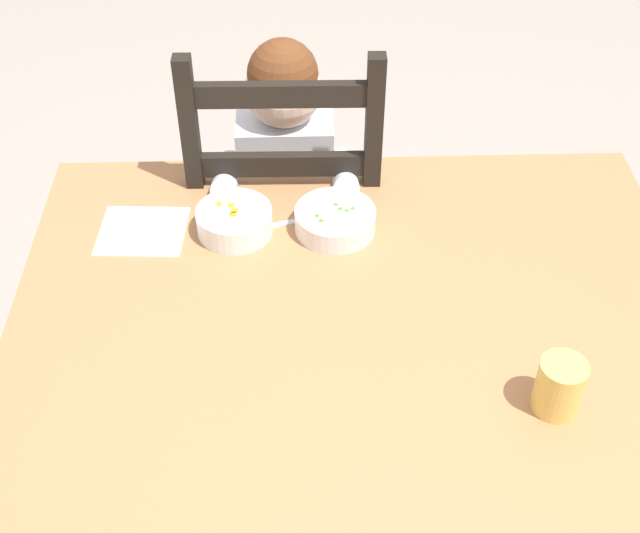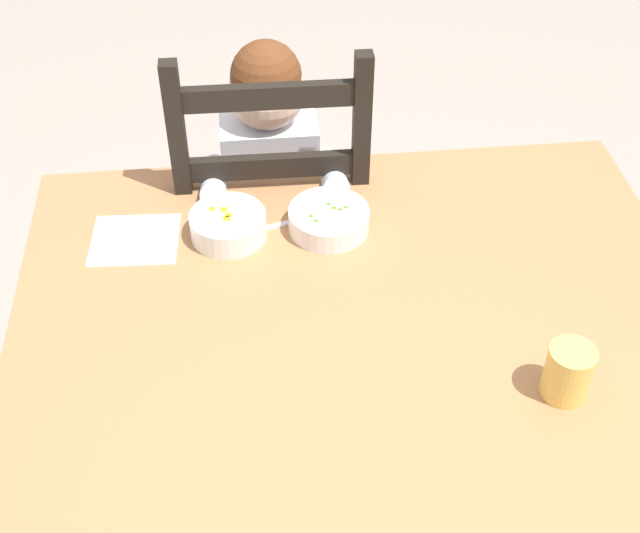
{
  "view_description": "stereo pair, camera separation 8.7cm",
  "coord_description": "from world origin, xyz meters",
  "px_view_note": "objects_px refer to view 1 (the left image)",
  "views": [
    {
      "loc": [
        -0.1,
        -1.09,
        1.81
      ],
      "look_at": [
        -0.07,
        0.07,
        0.76
      ],
      "focal_mm": 47.87,
      "sensor_mm": 36.0,
      "label": 1
    },
    {
      "loc": [
        -0.19,
        -1.09,
        1.81
      ],
      "look_at": [
        -0.07,
        0.07,
        0.76
      ],
      "focal_mm": 47.87,
      "sensor_mm": 36.0,
      "label": 2
    }
  ],
  "objects_px": {
    "child_figure": "(286,175)",
    "bowl_of_carrots": "(234,220)",
    "drinking_cup": "(559,386)",
    "dining_chair": "(287,227)",
    "spoon": "(265,227)",
    "bowl_of_peas": "(335,220)",
    "dining_table": "(356,347)"
  },
  "relations": [
    {
      "from": "child_figure",
      "to": "bowl_of_carrots",
      "type": "distance_m",
      "value": 0.33
    },
    {
      "from": "child_figure",
      "to": "drinking_cup",
      "type": "height_order",
      "value": "child_figure"
    },
    {
      "from": "dining_chair",
      "to": "spoon",
      "type": "height_order",
      "value": "dining_chair"
    },
    {
      "from": "bowl_of_peas",
      "to": "drinking_cup",
      "type": "bearing_deg",
      "value": -54.06
    },
    {
      "from": "dining_chair",
      "to": "child_figure",
      "type": "distance_m",
      "value": 0.16
    },
    {
      "from": "bowl_of_peas",
      "to": "spoon",
      "type": "relative_size",
      "value": 1.19
    },
    {
      "from": "dining_table",
      "to": "child_figure",
      "type": "relative_size",
      "value": 1.32
    },
    {
      "from": "dining_chair",
      "to": "child_figure",
      "type": "height_order",
      "value": "dining_chair"
    },
    {
      "from": "dining_chair",
      "to": "child_figure",
      "type": "relative_size",
      "value": 1.05
    },
    {
      "from": "dining_chair",
      "to": "drinking_cup",
      "type": "xyz_separation_m",
      "value": [
        0.44,
        -0.76,
        0.29
      ]
    },
    {
      "from": "bowl_of_peas",
      "to": "dining_table",
      "type": "bearing_deg",
      "value": -83.01
    },
    {
      "from": "dining_table",
      "to": "bowl_of_peas",
      "type": "xyz_separation_m",
      "value": [
        -0.03,
        0.24,
        0.12
      ]
    },
    {
      "from": "dining_chair",
      "to": "spoon",
      "type": "bearing_deg",
      "value": -97.74
    },
    {
      "from": "bowl_of_peas",
      "to": "bowl_of_carrots",
      "type": "relative_size",
      "value": 1.07
    },
    {
      "from": "child_figure",
      "to": "drinking_cup",
      "type": "xyz_separation_m",
      "value": [
        0.44,
        -0.76,
        0.12
      ]
    },
    {
      "from": "dining_chair",
      "to": "bowl_of_peas",
      "type": "relative_size",
      "value": 6.21
    },
    {
      "from": "spoon",
      "to": "dining_table",
      "type": "bearing_deg",
      "value": -55.29
    },
    {
      "from": "bowl_of_peas",
      "to": "dining_chair",
      "type": "bearing_deg",
      "value": 109.04
    },
    {
      "from": "bowl_of_carrots",
      "to": "spoon",
      "type": "xyz_separation_m",
      "value": [
        0.06,
        0.01,
        -0.02
      ]
    },
    {
      "from": "bowl_of_carrots",
      "to": "child_figure",
      "type": "bearing_deg",
      "value": 70.91
    },
    {
      "from": "bowl_of_peas",
      "to": "drinking_cup",
      "type": "xyz_separation_m",
      "value": [
        0.34,
        -0.47,
        0.02
      ]
    },
    {
      "from": "dining_table",
      "to": "bowl_of_carrots",
      "type": "height_order",
      "value": "bowl_of_carrots"
    },
    {
      "from": "dining_table",
      "to": "drinking_cup",
      "type": "xyz_separation_m",
      "value": [
        0.31,
        -0.23,
        0.14
      ]
    },
    {
      "from": "bowl_of_peas",
      "to": "spoon",
      "type": "bearing_deg",
      "value": 177.33
    },
    {
      "from": "child_figure",
      "to": "spoon",
      "type": "relative_size",
      "value": 7.01
    },
    {
      "from": "dining_table",
      "to": "dining_chair",
      "type": "xyz_separation_m",
      "value": [
        -0.13,
        0.53,
        -0.14
      ]
    },
    {
      "from": "dining_table",
      "to": "child_figure",
      "type": "distance_m",
      "value": 0.55
    },
    {
      "from": "bowl_of_peas",
      "to": "spoon",
      "type": "height_order",
      "value": "bowl_of_peas"
    },
    {
      "from": "dining_table",
      "to": "dining_chair",
      "type": "bearing_deg",
      "value": 103.79
    },
    {
      "from": "dining_table",
      "to": "spoon",
      "type": "bearing_deg",
      "value": 124.71
    },
    {
      "from": "dining_table",
      "to": "bowl_of_peas",
      "type": "bearing_deg",
      "value": 96.99
    },
    {
      "from": "child_figure",
      "to": "drinking_cup",
      "type": "relative_size",
      "value": 9.67
    }
  ]
}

